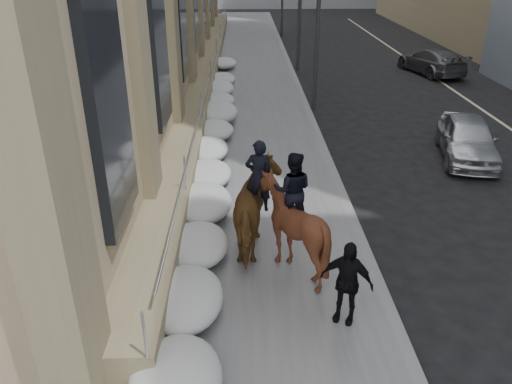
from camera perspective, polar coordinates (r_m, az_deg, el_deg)
ground at (r=10.25m, az=0.38°, el=-13.93°), size 140.00×140.00×0.00m
sidewalk at (r=18.99m, az=-0.60°, el=6.08°), size 5.00×80.00×0.12m
curb at (r=19.21m, az=7.28°, el=6.10°), size 0.24×80.00×0.12m
streetlight_mid at (r=22.12m, az=6.76°, el=20.83°), size 1.71×0.24×8.00m
snow_bank at (r=17.12m, az=-5.28°, el=5.11°), size 1.70×18.10×0.76m
mounted_horse_left at (r=11.53m, az=0.24°, el=-1.76°), size 1.25×2.48×2.68m
mounted_horse_right at (r=10.82m, az=4.08°, el=-3.48°), size 1.92×2.10×2.70m
pedestrian at (r=9.62m, az=10.29°, el=-10.09°), size 1.09×0.80×1.72m
car_silver at (r=18.61m, az=23.01°, el=5.67°), size 2.63×4.49×1.44m
car_grey at (r=31.17m, az=19.40°, el=13.92°), size 3.11×5.21×1.41m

